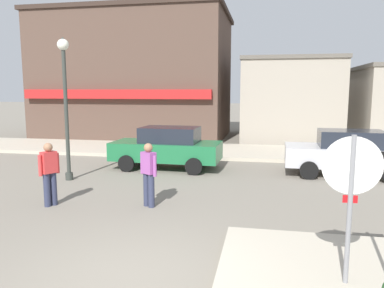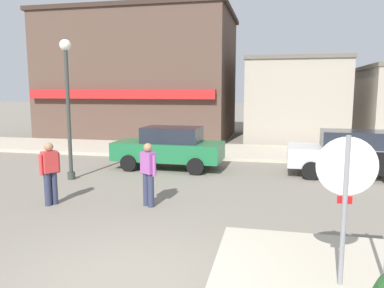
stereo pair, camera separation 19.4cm
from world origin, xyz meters
name	(u,v)px [view 2 (the right image)]	position (x,y,z in m)	size (l,w,h in m)	color
ground_plane	(123,281)	(0.00, 0.00, 0.00)	(160.00, 160.00, 0.00)	gray
kerb_far	(224,151)	(0.00, 12.17, 0.07)	(80.00, 4.00, 0.15)	#B7AD99
stop_sign	(345,191)	(3.19, 0.33, 1.52)	(0.82, 0.07, 2.30)	gray
lamp_post	(67,89)	(-4.25, 5.89, 2.96)	(0.36, 0.36, 4.54)	#333833
parked_car_nearest	(169,147)	(-1.55, 8.25, 0.81)	(4.05, 1.97, 1.56)	#1E6B3D
parked_car_second	(350,153)	(4.76, 8.28, 0.81)	(4.05, 1.98, 1.56)	#B7B7BC
pedestrian_crossing_near	(50,172)	(-3.29, 3.25, 0.87)	(0.37, 0.52, 1.61)	#2D334C
pedestrian_crossing_far	(148,173)	(-0.82, 3.67, 0.87)	(0.52, 0.38, 1.61)	#2D334C
building_corner_shop	(142,76)	(-5.98, 17.74, 3.78)	(11.44, 7.63, 7.55)	brown
building_storefront_left_near	(293,100)	(3.36, 18.63, 2.35)	(5.45, 7.97, 4.69)	#9E9384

